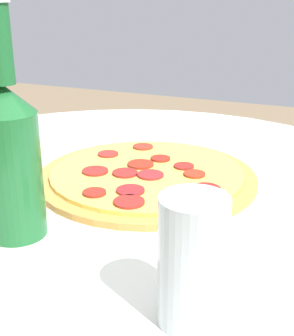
{
  "coord_description": "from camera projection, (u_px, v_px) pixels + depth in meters",
  "views": [
    {
      "loc": [
        -0.29,
        0.59,
        1.04
      ],
      "look_at": [
        -0.03,
        -0.04,
        0.78
      ],
      "focal_mm": 50.0,
      "sensor_mm": 36.0,
      "label": 1
    }
  ],
  "objects": [
    {
      "name": "drinking_glass",
      "position": [
        192.0,
        262.0,
        0.4
      ],
      "size": [
        0.06,
        0.06,
        0.12
      ],
      "color": "#ADBCC6",
      "rests_on": "table"
    },
    {
      "name": "pizza",
      "position": [
        147.0,
        175.0,
        0.74
      ],
      "size": [
        0.34,
        0.34,
        0.02
      ],
      "color": "#B77F3D",
      "rests_on": "table"
    },
    {
      "name": "beer_bottle",
      "position": [
        10.0,
        154.0,
        0.54
      ],
      "size": [
        0.07,
        0.07,
        0.28
      ],
      "color": "#195628",
      "rests_on": "table"
    },
    {
      "name": "table",
      "position": [
        124.0,
        281.0,
        0.78
      ],
      "size": [
        0.99,
        0.99,
        0.76
      ],
      "color": "silver",
      "rests_on": "ground_plane"
    }
  ]
}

